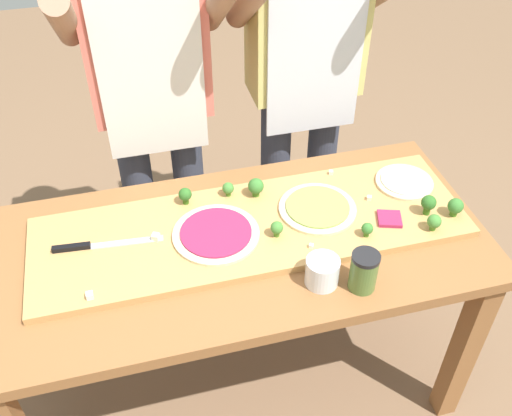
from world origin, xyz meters
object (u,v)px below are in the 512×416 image
pizza_whole_white_garlic (404,182)px  broccoli_floret_front_right (185,195)px  broccoli_floret_center_left (456,206)px  broccoli_floret_front_mid (228,189)px  pizza_whole_beet_magenta (216,233)px  broccoli_floret_back_mid (434,222)px  pizza_whole_pesto_green (317,208)px  broccoli_floret_front_left (429,203)px  broccoli_floret_back_left (256,186)px  chefs_knife (92,246)px  broccoli_floret_center_right (277,228)px  cheese_crumble_a (311,246)px  pizza_slice_near_right (389,219)px  sauce_jar (364,271)px  flour_cup (322,273)px  cook_right (305,66)px  prep_table (237,268)px  cheese_crumble_b (331,172)px  cook_left (151,86)px  cheese_crumble_e (369,198)px  cheese_crumble_c (156,237)px  cheese_crumble_d (90,295)px  broccoli_floret_back_right (367,229)px

pizza_whole_white_garlic → broccoli_floret_front_right: bearing=173.4°
broccoli_floret_center_left → broccoli_floret_front_mid: size_ratio=1.27×
pizza_whole_beet_magenta → broccoli_floret_back_mid: 0.66m
pizza_whole_pesto_green → broccoli_floret_front_left: 0.34m
broccoli_floret_front_left → broccoli_floret_back_left: broccoli_floret_front_left is taller
chefs_knife → broccoli_floret_center_right: size_ratio=6.13×
cheese_crumble_a → pizza_slice_near_right: bearing=10.7°
chefs_knife → pizza_whole_pesto_green: 0.70m
broccoli_floret_center_right → broccoli_floret_back_mid: bearing=-11.3°
pizza_slice_near_right → sauce_jar: sauce_jar is taller
broccoli_floret_back_mid → broccoli_floret_center_left: bearing=24.4°
flour_cup → cook_right: (0.20, 0.80, 0.20)m
prep_table → cheese_crumble_b: 0.46m
broccoli_floret_front_mid → cook_right: bearing=45.7°
pizza_whole_white_garlic → broccoli_floret_front_right: broccoli_floret_front_right is taller
pizza_whole_white_garlic → broccoli_floret_back_left: bearing=172.5°
broccoli_floret_front_mid → cook_left: 0.47m
pizza_whole_white_garlic → cheese_crumble_e: size_ratio=13.40×
cheese_crumble_c → cheese_crumble_e: bearing=0.8°
broccoli_floret_center_right → cheese_crumble_c: broccoli_floret_center_right is taller
broccoli_floret_back_mid → cheese_crumble_d: bearing=-179.4°
broccoli_floret_back_right → broccoli_floret_center_right: bearing=165.2°
broccoli_floret_center_right → cheese_crumble_b: bearing=42.8°
broccoli_floret_front_mid → cheese_crumble_a: 0.35m
broccoli_floret_center_right → prep_table: bearing=167.2°
pizza_slice_near_right → broccoli_floret_back_mid: bearing=-33.0°
cheese_crumble_e → sauce_jar: bearing=-116.1°
broccoli_floret_center_left → sauce_jar: sauce_jar is taller
prep_table → broccoli_floret_back_mid: broccoli_floret_back_mid is taller
broccoli_floret_center_right → cheese_crumble_d: 0.56m
broccoli_floret_front_right → cheese_crumble_a: broccoli_floret_front_right is taller
prep_table → cheese_crumble_b: size_ratio=114.33×
broccoli_floret_front_right → prep_table: bearing=-57.7°
broccoli_floret_back_right → flour_cup: flour_cup is taller
chefs_knife → cheese_crumble_d: size_ratio=17.45×
pizza_whole_beet_magenta → cheese_crumble_c: (-0.18, 0.03, 0.00)m
broccoli_floret_front_left → flour_cup: (-0.41, -0.17, -0.03)m
pizza_slice_near_right → cook_left: cook_left is taller
chefs_knife → cheese_crumble_e: chefs_knife is taller
prep_table → pizza_whole_pesto_green: pizza_whole_pesto_green is taller
pizza_whole_white_garlic → broccoli_floret_front_mid: 0.59m
cheese_crumble_b → flour_cup: bearing=-113.3°
broccoli_floret_front_left → broccoli_floret_back_right: 0.23m
broccoli_floret_front_mid → cheese_crumble_b: (0.36, 0.02, -0.02)m
pizza_whole_pesto_green → broccoli_floret_center_right: (-0.16, -0.08, 0.02)m
pizza_whole_beet_magenta → broccoli_floret_center_right: broccoli_floret_center_right is taller
cheese_crumble_d → cheese_crumble_b: bearing=23.1°
prep_table → broccoli_floret_front_mid: (0.02, 0.19, 0.17)m
pizza_whole_pesto_green → cheese_crumble_a: pizza_whole_pesto_green is taller
pizza_whole_beet_magenta → broccoli_floret_back_mid: (0.64, -0.14, 0.02)m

